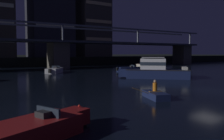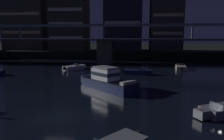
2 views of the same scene
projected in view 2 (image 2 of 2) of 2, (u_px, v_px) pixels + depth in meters
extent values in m
plane|color=black|center=(55.00, 117.00, 18.01)|extent=(400.00, 400.00, 0.00)
cube|color=black|center=(117.00, 48.00, 101.74)|extent=(240.00, 80.00, 2.20)
cube|color=#605B51|center=(105.00, 52.00, 54.20)|extent=(3.60, 4.40, 5.55)
cube|color=#3D424C|center=(105.00, 39.00, 53.74)|extent=(85.75, 6.40, 0.45)
cube|color=slate|center=(104.00, 25.00, 50.36)|extent=(85.75, 0.36, 0.36)
cube|color=slate|center=(106.00, 26.00, 56.08)|extent=(85.75, 0.36, 0.36)
cube|color=slate|center=(20.00, 32.00, 52.18)|extent=(0.30, 0.30, 3.20)
cube|color=slate|center=(104.00, 32.00, 50.61)|extent=(0.30, 0.30, 3.20)
cube|color=slate|center=(192.00, 32.00, 49.03)|extent=(0.30, 0.30, 3.20)
cube|color=#423D38|center=(27.00, 6.00, 71.17)|extent=(13.16, 9.94, 27.88)
cube|color=beige|center=(21.00, 32.00, 67.50)|extent=(12.11, 0.10, 0.90)
cube|color=beige|center=(20.00, 14.00, 66.65)|extent=(12.11, 0.10, 0.90)
cube|color=#38332D|center=(70.00, 18.00, 66.70)|extent=(10.59, 10.02, 19.65)
cube|color=beige|center=(66.00, 38.00, 62.62)|extent=(9.75, 0.10, 0.90)
cube|color=beige|center=(65.00, 24.00, 62.02)|extent=(9.75, 0.10, 0.90)
cube|color=beige|center=(65.00, 9.00, 61.42)|extent=(9.75, 0.10, 0.90)
cube|color=beige|center=(122.00, 23.00, 64.22)|extent=(10.53, 0.10, 0.90)
cube|color=#423D38|center=(166.00, 7.00, 66.12)|extent=(9.28, 8.08, 25.95)
cube|color=beige|center=(168.00, 33.00, 63.29)|extent=(8.54, 0.10, 0.90)
cube|color=beige|center=(168.00, 15.00, 62.49)|extent=(8.54, 0.10, 0.90)
cube|color=#19234C|center=(108.00, 85.00, 27.46)|extent=(7.58, 7.40, 1.20)
cube|color=#19234C|center=(87.00, 79.00, 30.80)|extent=(1.78, 1.79, 1.04)
cube|color=black|center=(108.00, 80.00, 27.38)|extent=(7.70, 7.52, 0.10)
cube|color=white|center=(105.00, 74.00, 27.70)|extent=(3.76, 3.73, 1.40)
cube|color=#283342|center=(105.00, 73.00, 27.70)|extent=(3.82, 3.79, 0.44)
cube|color=silver|center=(105.00, 67.00, 27.57)|extent=(3.39, 3.36, 0.08)
cube|color=#B7B2A8|center=(128.00, 83.00, 24.83)|extent=(1.87, 1.92, 0.36)
cube|color=beige|center=(181.00, 68.00, 43.54)|extent=(2.31, 4.12, 0.80)
cube|color=beige|center=(180.00, 66.00, 45.86)|extent=(1.10, 1.03, 0.70)
cube|color=#283342|center=(180.00, 64.00, 44.27)|extent=(1.35, 0.28, 0.36)
cube|color=#262628|center=(181.00, 65.00, 44.04)|extent=(0.61, 0.47, 0.24)
cube|color=black|center=(182.00, 69.00, 41.45)|extent=(0.41, 0.41, 0.60)
sphere|color=red|center=(180.00, 64.00, 46.03)|extent=(0.12, 0.12, 0.12)
cube|color=black|center=(139.00, 136.00, 13.60)|extent=(0.51, 0.51, 0.60)
cube|color=black|center=(4.00, 72.00, 37.71)|extent=(0.47, 0.47, 0.60)
cube|color=#19234C|center=(136.00, 72.00, 38.26)|extent=(4.16, 2.43, 0.80)
cube|color=#19234C|center=(150.00, 72.00, 37.67)|extent=(1.05, 1.13, 0.70)
cube|color=#283342|center=(141.00, 69.00, 37.97)|extent=(0.32, 1.35, 0.36)
cube|color=#262628|center=(139.00, 69.00, 38.04)|extent=(0.49, 0.62, 0.24)
cube|color=black|center=(124.00, 71.00, 38.77)|extent=(0.42, 0.42, 0.60)
sphere|color=red|center=(151.00, 70.00, 37.55)|extent=(0.12, 0.12, 0.12)
cube|color=gray|center=(223.00, 110.00, 18.51)|extent=(4.30, 3.43, 0.80)
cube|color=gray|center=(202.00, 114.00, 17.56)|extent=(1.26, 1.30, 0.70)
cube|color=#283342|center=(217.00, 105.00, 18.09)|extent=(0.72, 1.24, 0.36)
cube|color=#262628|center=(219.00, 105.00, 18.20)|extent=(0.62, 0.68, 0.24)
sphere|color=red|center=(200.00, 109.00, 17.40)|extent=(0.12, 0.12, 0.12)
cube|color=silver|center=(73.00, 68.00, 43.44)|extent=(3.85, 4.18, 0.80)
cube|color=silver|center=(83.00, 66.00, 45.16)|extent=(1.34, 1.32, 0.70)
cube|color=#283342|center=(76.00, 64.00, 43.96)|extent=(1.12, 0.92, 0.36)
cube|color=#262628|center=(75.00, 65.00, 43.79)|extent=(0.69, 0.66, 0.24)
cube|color=black|center=(64.00, 68.00, 41.87)|extent=(0.51, 0.51, 0.60)
sphere|color=#33D84C|center=(83.00, 64.00, 45.27)|extent=(0.12, 0.12, 0.12)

